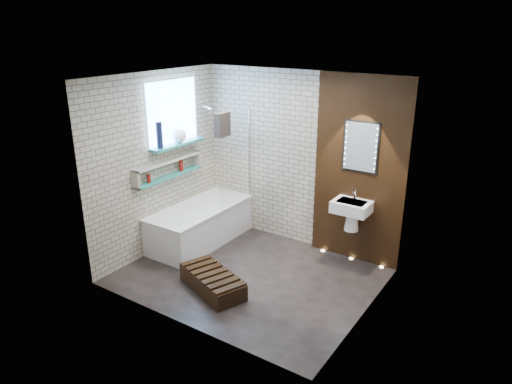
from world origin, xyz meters
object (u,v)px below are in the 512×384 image
Objects in this scene: walnut_step at (212,282)px; led_mirror at (361,147)px; bathtub at (200,224)px; washbasin at (352,211)px; bath_screen at (235,159)px.

led_mirror is at bearing 57.29° from walnut_step.
washbasin reaches higher than bathtub.
bath_screen is at bearing 51.10° from bathtub.
bathtub is at bearing -128.90° from bath_screen.
walnut_step is (-1.15, -1.63, -0.68)m from washbasin.
bath_screen is at bearing -174.22° from washbasin.
washbasin is (2.17, 0.62, 0.50)m from bathtub.
walnut_step is (-1.15, -1.79, -1.54)m from led_mirror.
bath_screen reaches higher than bathtub.
bathtub is 3.00× the size of washbasin.
washbasin is at bearing 54.83° from walnut_step.
walnut_step is (1.03, -1.00, -0.18)m from bathtub.
bath_screen is 1.89m from washbasin.
bath_screen reaches higher than washbasin.
washbasin is 0.88m from led_mirror.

